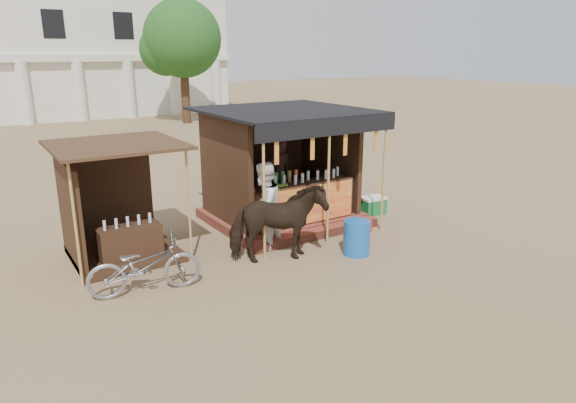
{
  "coord_description": "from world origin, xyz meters",
  "views": [
    {
      "loc": [
        -5.51,
        -6.95,
        4.08
      ],
      "look_at": [
        0.0,
        1.6,
        1.1
      ],
      "focal_mm": 32.0,
      "sensor_mm": 36.0,
      "label": 1
    }
  ],
  "objects": [
    {
      "name": "bystander",
      "position": [
        -0.34,
        2.0,
        0.95
      ],
      "size": [
        1.15,
        1.06,
        1.89
      ],
      "primitive_type": "imported",
      "rotation": [
        0.0,
        0.0,
        3.63
      ],
      "color": "white",
      "rests_on": "ground"
    },
    {
      "name": "blue_barrel",
      "position": [
        1.11,
        0.69,
        0.37
      ],
      "size": [
        0.73,
        0.73,
        0.73
      ],
      "primitive_type": "cylinder",
      "rotation": [
        0.0,
        0.0,
        -0.43
      ],
      "color": "#1655AA",
      "rests_on": "ground"
    },
    {
      "name": "red_crate",
      "position": [
        2.15,
        1.77,
        0.14
      ],
      "size": [
        0.48,
        0.47,
        0.28
      ],
      "primitive_type": "cube",
      "rotation": [
        0.0,
        0.0,
        -0.2
      ],
      "color": "maroon",
      "rests_on": "ground"
    },
    {
      "name": "cow",
      "position": [
        -0.46,
        1.26,
        0.8
      ],
      "size": [
        2.06,
        1.36,
        1.6
      ],
      "primitive_type": "imported",
      "rotation": [
        0.0,
        0.0,
        1.28
      ],
      "color": "black",
      "rests_on": "ground"
    },
    {
      "name": "secondary_stall",
      "position": [
        -3.17,
        3.24,
        0.85
      ],
      "size": [
        2.4,
        2.4,
        2.38
      ],
      "color": "#382114",
      "rests_on": "ground"
    },
    {
      "name": "cooler",
      "position": [
        3.27,
        2.6,
        0.23
      ],
      "size": [
        0.65,
        0.46,
        0.46
      ],
      "color": "#166730",
      "rests_on": "ground"
    },
    {
      "name": "background_building",
      "position": [
        -2.0,
        29.94,
        3.98
      ],
      "size": [
        26.0,
        7.45,
        8.18
      ],
      "color": "silver",
      "rests_on": "ground"
    },
    {
      "name": "main_stall",
      "position": [
        1.0,
        3.36,
        1.03
      ],
      "size": [
        3.6,
        3.61,
        2.78
      ],
      "color": "brown",
      "rests_on": "ground"
    },
    {
      "name": "motorbike",
      "position": [
        -3.15,
        1.31,
        0.51
      ],
      "size": [
        2.03,
        1.0,
        1.02
      ],
      "primitive_type": "imported",
      "rotation": [
        0.0,
        0.0,
        1.4
      ],
      "color": "gray",
      "rests_on": "ground"
    },
    {
      "name": "tree",
      "position": [
        5.81,
        22.14,
        4.63
      ],
      "size": [
        4.5,
        4.4,
        7.0
      ],
      "color": "#382314",
      "rests_on": "ground"
    },
    {
      "name": "ground",
      "position": [
        0.0,
        0.0,
        0.0
      ],
      "size": [
        120.0,
        120.0,
        0.0
      ],
      "primitive_type": "plane",
      "color": "#846B4C",
      "rests_on": "ground"
    }
  ]
}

